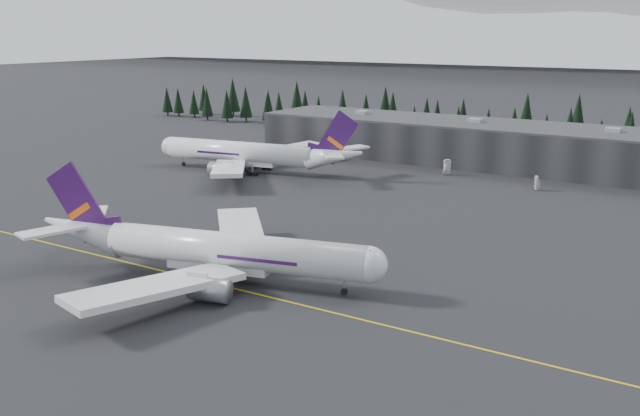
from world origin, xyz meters
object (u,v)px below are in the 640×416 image
Objects in this scene: gse_vehicle_b at (537,188)px; jet_main at (205,249)px; jet_parked at (256,154)px; terminal at (506,145)px; gse_vehicle_a at (447,173)px.

jet_main is at bearing -52.62° from gse_vehicle_b.
jet_parked reaches higher than gse_vehicle_b.
terminal is 34.59× the size of gse_vehicle_a.
jet_parked is 78.57m from gse_vehicle_b.
jet_main reaches higher than gse_vehicle_a.
terminal is 34.61m from gse_vehicle_b.
terminal is 75.75m from jet_parked.
jet_main reaches higher than terminal.
gse_vehicle_b is (27.42, 96.72, -4.54)m from jet_main.
jet_parked is 55.21m from gse_vehicle_a.
jet_parked is at bearing -139.68° from terminal.
gse_vehicle_a is at bearing 75.63° from jet_main.
gse_vehicle_a is (48.37, 26.18, -4.78)m from jet_parked.
jet_main is at bearing -115.74° from gse_vehicle_a.
jet_parked is 14.06× the size of gse_vehicle_a.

